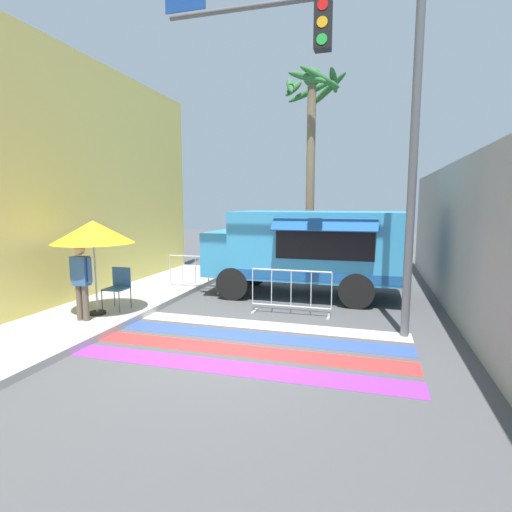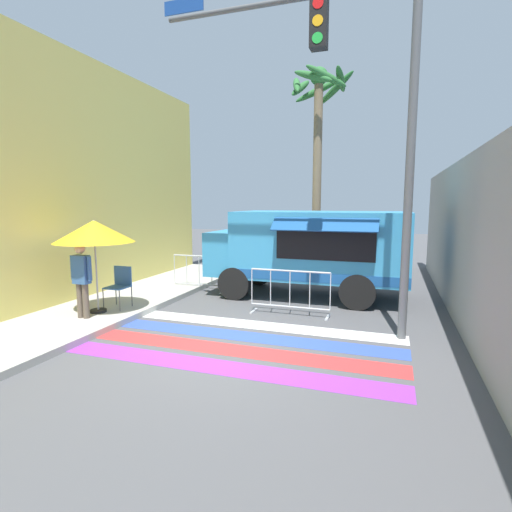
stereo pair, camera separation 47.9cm
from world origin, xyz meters
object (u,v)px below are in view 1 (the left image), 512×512
food_truck (304,247)px  patio_umbrella (93,232)px  palm_tree (311,125)px  vendor_person (81,278)px  barricade_front (291,293)px  traffic_signal_pole (361,92)px  barricade_side (196,274)px  folding_chair (119,284)px

food_truck → patio_umbrella: size_ratio=2.59×
palm_tree → patio_umbrella: bearing=-118.4°
vendor_person → barricade_front: size_ratio=0.85×
vendor_person → palm_tree: bearing=76.5°
traffic_signal_pole → patio_umbrella: bearing=-172.3°
food_truck → barricade_side: bearing=-173.9°
traffic_signal_pole → patio_umbrella: traffic_signal_pole is taller
traffic_signal_pole → patio_umbrella: (-5.52, -0.75, -2.70)m
vendor_person → traffic_signal_pole: bearing=25.7°
palm_tree → barricade_front: bearing=-86.1°
folding_chair → vendor_person: (-0.16, -1.04, 0.32)m
traffic_signal_pole → barricade_side: traffic_signal_pole is taller
vendor_person → palm_tree: 9.21m
folding_chair → barricade_front: 4.02m
food_truck → barricade_front: size_ratio=2.85×
barricade_side → palm_tree: (2.83, 3.52, 4.75)m
food_truck → barricade_front: 2.18m
barricade_side → palm_tree: size_ratio=0.24×
food_truck → vendor_person: 5.74m
barricade_front → palm_tree: bearing=93.9°
food_truck → barricade_side: size_ratio=3.21×
food_truck → palm_tree: palm_tree is taller
patio_umbrella → vendor_person: bearing=-87.4°
patio_umbrella → barricade_side: (0.86, 3.31, -1.45)m
folding_chair → barricade_side: bearing=78.0°
vendor_person → barricade_front: 4.58m
vendor_person → barricade_front: vendor_person is taller
vendor_person → barricade_side: size_ratio=0.96×
vendor_person → patio_umbrella: bearing=105.7°
folding_chair → traffic_signal_pole: bearing=3.9°
traffic_signal_pole → barricade_front: (-1.47, 0.90, -4.14)m
traffic_signal_pole → barricade_front: traffic_signal_pole is taller
food_truck → vendor_person: size_ratio=3.36×
food_truck → folding_chair: 4.96m
patio_umbrella → traffic_signal_pole: bearing=7.7°
folding_chair → vendor_person: 1.10m
folding_chair → vendor_person: size_ratio=0.60×
food_truck → palm_tree: bearing=95.6°
food_truck → barricade_side: food_truck is taller
traffic_signal_pole → folding_chair: traffic_signal_pole is taller
patio_umbrella → folding_chair: (0.18, 0.56, -1.24)m
barricade_side → traffic_signal_pole: bearing=-28.9°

